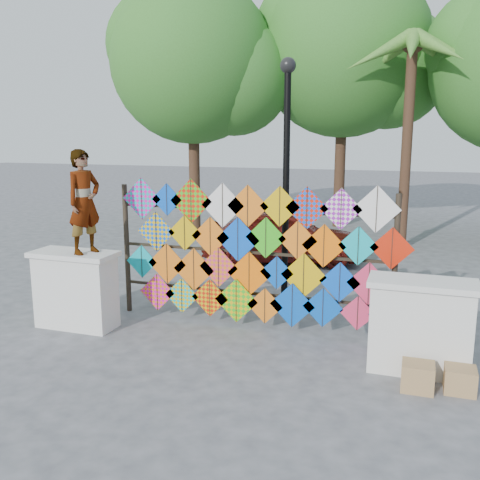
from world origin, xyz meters
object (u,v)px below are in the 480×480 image
Objects in this scene: vendor_woman at (84,202)px; sedan at (282,236)px; lamppost at (286,161)px; kite_rack at (253,254)px.

vendor_woman is 6.00m from sedan.
sedan is (1.87, 5.51, -1.44)m from vendor_woman.
vendor_woman is 0.37× the size of lamppost.
lamppost is at bearing -33.98° from vendor_woman.
sedan is (-0.65, 4.59, -0.57)m from kite_rack.
kite_rack is 1.95m from lamppost.
lamppost is at bearing 80.17° from kite_rack.
sedan is at bearing 98.03° from kite_rack.
kite_rack is at bearing 174.66° from sedan.
vendor_woman reaches higher than sedan.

